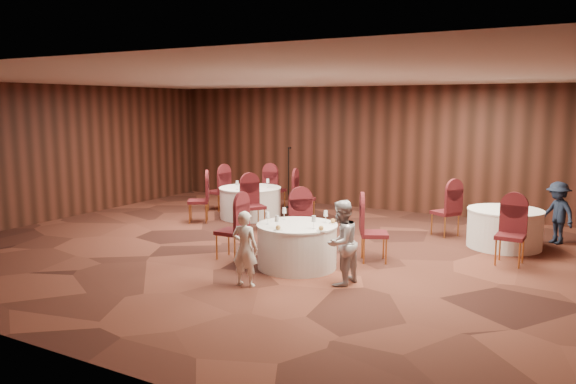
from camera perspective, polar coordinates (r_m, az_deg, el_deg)
The scene contains 15 objects.
ground at distance 10.67m, azimuth -1.47°, elevation -5.91°, with size 12.00×12.00×0.00m, color black.
room_shell at distance 10.35m, azimuth -1.51°, elevation 4.67°, with size 12.00×12.00×12.00m.
table_main at distance 9.48m, azimuth 0.93°, elevation -5.46°, with size 1.36×1.36×0.74m.
table_left at distance 13.66m, azimuth -3.85°, elevation -1.04°, with size 1.50×1.50×0.74m.
table_right at distance 11.58m, azimuth 21.13°, elevation -3.43°, with size 1.41×1.41×0.74m.
chairs_main at distance 10.15m, azimuth 1.26°, elevation -3.78°, with size 2.89×1.82×1.00m.
chairs_left at distance 13.66m, azimuth -3.89°, elevation -0.52°, with size 3.10×2.99×1.00m.
chairs_right at distance 11.24m, azimuth 18.43°, elevation -2.99°, with size 2.13×2.25×1.00m.
tabletop_main at distance 9.23m, azimuth 1.34°, elevation -2.87°, with size 1.12×1.05×0.22m.
tabletop_left at distance 13.59m, azimuth -3.87°, elevation 0.81°, with size 0.79×0.82×0.22m.
tabletop_right at distance 11.22m, azimuth 22.25°, elevation -1.14°, with size 0.08×0.08×0.22m.
mic_stand at distance 14.94m, azimuth 0.07°, elevation 0.21°, with size 0.24×0.24×1.62m.
woman_a at distance 8.50m, azimuth -4.40°, elevation -5.75°, with size 0.42×0.28×1.16m, color white.
woman_b at distance 8.56m, azimuth 5.41°, elevation -5.15°, with size 0.63×0.49×1.31m, color silver.
man_c at distance 12.24m, azimuth 25.69°, elevation -1.92°, with size 0.80×0.46×1.23m, color black.
Camera 1 is at (5.31, -8.85, 2.72)m, focal length 35.00 mm.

